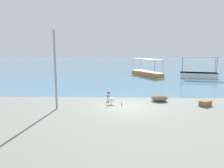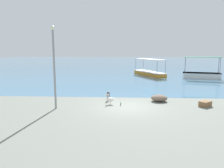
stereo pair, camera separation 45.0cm
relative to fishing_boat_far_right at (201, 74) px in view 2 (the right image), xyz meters
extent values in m
plane|color=slate|center=(-10.58, -15.59, -0.60)|extent=(120.00, 120.00, 0.00)
cube|color=teal|center=(-10.58, 32.41, -0.59)|extent=(110.00, 90.00, 0.00)
cube|color=white|center=(0.00, 0.00, -0.18)|extent=(5.12, 2.55, 0.82)
cube|color=black|center=(0.00, 0.00, 0.19)|extent=(5.17, 2.60, 0.08)
cylinder|color=#99999E|center=(2.29, 0.03, 1.30)|extent=(0.08, 0.08, 2.13)
cylinder|color=#99999E|center=(2.01, -1.10, 1.30)|extent=(0.08, 0.08, 2.13)
cylinder|color=#99999E|center=(-2.01, 1.10, 1.30)|extent=(0.08, 0.08, 2.13)
cylinder|color=#99999E|center=(-2.29, -0.03, 1.30)|extent=(0.08, 0.08, 2.13)
cube|color=#1C7749|center=(0.00, 0.00, 2.38)|extent=(4.95, 2.60, 0.05)
cube|color=orange|center=(-6.83, 3.35, -0.30)|extent=(4.45, 6.74, 0.58)
cube|color=silver|center=(-6.83, 3.35, -0.05)|extent=(4.50, 6.80, 0.08)
cylinder|color=#99999E|center=(-4.82, 0.89, 0.94)|extent=(0.08, 0.08, 1.91)
cylinder|color=#99999E|center=(-6.13, 0.25, 0.94)|extent=(0.08, 0.08, 1.91)
cylinder|color=#99999E|center=(-7.53, 6.44, 0.94)|extent=(0.08, 0.08, 1.91)
cylinder|color=#99999E|center=(-8.84, 5.80, 0.94)|extent=(0.08, 0.08, 1.91)
cube|color=silver|center=(-6.83, 3.35, 1.92)|extent=(4.45, 6.61, 0.05)
cylinder|color=#E0997A|center=(-11.82, -14.98, -0.49)|extent=(0.03, 0.03, 0.22)
cylinder|color=#E0997A|center=(-11.83, -14.88, -0.49)|extent=(0.03, 0.03, 0.22)
ellipsoid|color=white|center=(-11.85, -14.93, -0.24)|extent=(0.59, 0.35, 0.32)
ellipsoid|color=white|center=(-11.60, -14.90, -0.22)|extent=(0.17, 0.14, 0.10)
cylinder|color=white|center=(-12.01, -14.95, -0.01)|extent=(0.07, 0.07, 0.26)
sphere|color=white|center=(-12.01, -14.95, 0.15)|extent=(0.11, 0.11, 0.11)
cone|color=#E5933F|center=(-12.17, -14.97, 0.14)|extent=(0.30, 0.09, 0.06)
cylinder|color=gray|center=(-15.57, -16.34, 2.10)|extent=(0.14, 0.14, 5.38)
sphere|color=#EAEACC|center=(-15.57, -16.34, 4.90)|extent=(0.28, 0.28, 0.28)
cylinder|color=#47474C|center=(-12.07, -13.75, -0.30)|extent=(0.22, 0.22, 0.60)
sphere|color=#4C4C51|center=(-12.07, -13.75, 0.03)|extent=(0.23, 0.23, 0.23)
ellipsoid|color=#72604E|center=(-8.01, -13.81, -0.33)|extent=(1.30, 1.10, 0.53)
cube|color=brown|center=(-4.93, -15.20, -0.40)|extent=(1.01, 0.97, 0.38)
cylinder|color=#3F7F4C|center=(-11.04, -15.26, -0.50)|extent=(0.07, 0.07, 0.20)
cylinder|color=#3F7F4C|center=(-11.04, -15.26, -0.36)|extent=(0.03, 0.03, 0.07)
camera|label=1|loc=(-11.30, -30.92, 3.56)|focal=35.00mm
camera|label=2|loc=(-10.85, -30.90, 3.56)|focal=35.00mm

